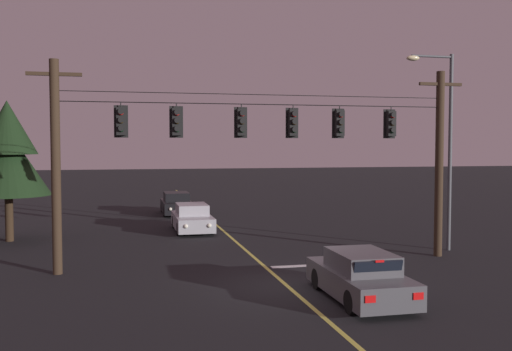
# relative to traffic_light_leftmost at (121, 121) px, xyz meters

# --- Properties ---
(ground_plane) EXTENTS (180.00, 180.00, 0.00)m
(ground_plane) POSITION_rel_traffic_light_leftmost_xyz_m (5.01, -3.29, -5.22)
(ground_plane) COLOR black
(lane_centre_stripe) EXTENTS (0.14, 60.00, 0.01)m
(lane_centre_stripe) POSITION_rel_traffic_light_leftmost_xyz_m (5.01, 6.02, -5.22)
(lane_centre_stripe) COLOR #D1C64C
(lane_centre_stripe) RESTS_ON ground
(stop_bar_paint) EXTENTS (3.40, 0.36, 0.01)m
(stop_bar_paint) POSITION_rel_traffic_light_leftmost_xyz_m (6.91, -0.58, -5.22)
(stop_bar_paint) COLOR silver
(stop_bar_paint) RESTS_ON ground
(signal_span_assembly) EXTENTS (16.15, 0.32, 7.28)m
(signal_span_assembly) POSITION_rel_traffic_light_leftmost_xyz_m (5.01, 0.02, -1.44)
(signal_span_assembly) COLOR #38281C
(signal_span_assembly) RESTS_ON ground
(traffic_light_leftmost) EXTENTS (0.48, 0.41, 1.22)m
(traffic_light_leftmost) POSITION_rel_traffic_light_leftmost_xyz_m (0.00, 0.00, 0.00)
(traffic_light_leftmost) COLOR black
(traffic_light_left_inner) EXTENTS (0.48, 0.41, 1.22)m
(traffic_light_left_inner) POSITION_rel_traffic_light_leftmost_xyz_m (1.91, 0.00, 0.00)
(traffic_light_left_inner) COLOR black
(traffic_light_centre) EXTENTS (0.48, 0.41, 1.22)m
(traffic_light_centre) POSITION_rel_traffic_light_leftmost_xyz_m (4.24, 0.00, 0.00)
(traffic_light_centre) COLOR black
(traffic_light_right_inner) EXTENTS (0.48, 0.41, 1.22)m
(traffic_light_right_inner) POSITION_rel_traffic_light_leftmost_xyz_m (6.18, 0.00, 0.00)
(traffic_light_right_inner) COLOR black
(traffic_light_rightmost) EXTENTS (0.48, 0.41, 1.22)m
(traffic_light_rightmost) POSITION_rel_traffic_light_leftmost_xyz_m (8.00, 0.00, 0.00)
(traffic_light_rightmost) COLOR black
(traffic_light_far_right) EXTENTS (0.48, 0.41, 1.22)m
(traffic_light_far_right) POSITION_rel_traffic_light_leftmost_xyz_m (10.10, 0.00, 0.00)
(traffic_light_far_right) COLOR black
(car_waiting_near_lane) EXTENTS (1.80, 4.33, 1.39)m
(car_waiting_near_lane) POSITION_rel_traffic_light_leftmost_xyz_m (6.60, -5.31, -4.57)
(car_waiting_near_lane) COLOR #4C4C51
(car_waiting_near_lane) RESTS_ON ground
(car_oncoming_lead) EXTENTS (1.80, 4.42, 1.39)m
(car_oncoming_lead) POSITION_rel_traffic_light_leftmost_xyz_m (3.45, 8.78, -4.57)
(car_oncoming_lead) COLOR #A5A5AD
(car_oncoming_lead) RESTS_ON ground
(car_oncoming_trailing) EXTENTS (1.80, 4.42, 1.39)m
(car_oncoming_trailing) POSITION_rel_traffic_light_leftmost_xyz_m (3.32, 16.29, -4.57)
(car_oncoming_trailing) COLOR black
(car_oncoming_trailing) RESTS_ON ground
(street_lamp_corner) EXTENTS (2.11, 0.30, 8.14)m
(street_lamp_corner) POSITION_rel_traffic_light_leftmost_xyz_m (12.99, 1.06, -0.34)
(street_lamp_corner) COLOR #4C4F54
(street_lamp_corner) RESTS_ON ground
(tree_verge_near) EXTENTS (3.76, 3.76, 6.42)m
(tree_verge_near) POSITION_rel_traffic_light_leftmost_xyz_m (-5.06, 7.57, -1.17)
(tree_verge_near) COLOR #332316
(tree_verge_near) RESTS_ON ground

